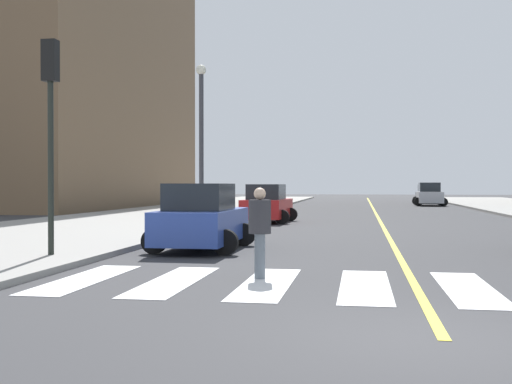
{
  "coord_description": "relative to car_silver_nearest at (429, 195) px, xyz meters",
  "views": [
    {
      "loc": [
        -0.99,
        -7.8,
        1.85
      ],
      "look_at": [
        -5.85,
        22.11,
        1.49
      ],
      "focal_mm": 45.01,
      "sensor_mm": 36.0,
      "label": 1
    }
  ],
  "objects": [
    {
      "name": "car_blue_second",
      "position": [
        -10.35,
        -39.51,
        -0.06
      ],
      "size": [
        2.64,
        4.21,
        1.88
      ],
      "rotation": [
        0.0,
        0.0,
        -0.01
      ],
      "color": "#2D479E",
      "rests_on": "ground"
    },
    {
      "name": "ground_plane",
      "position": [
        -4.94,
        -49.28,
        -0.94
      ],
      "size": [
        220.0,
        220.0,
        0.0
      ],
      "primitive_type": "plane",
      "color": "#333335"
    },
    {
      "name": "low_rise_brick_west",
      "position": [
        -31.63,
        -5.42,
        12.26
      ],
      "size": [
        16.0,
        32.0,
        26.38
      ],
      "primitive_type": "cube",
      "color": "brown",
      "rests_on": "ground"
    },
    {
      "name": "car_silver_nearest",
      "position": [
        0.0,
        0.0,
        0.0
      ],
      "size": [
        2.87,
        4.53,
        2.0
      ],
      "rotation": [
        0.0,
        0.0,
        3.11
      ],
      "color": "#B7B7BC",
      "rests_on": "ground"
    },
    {
      "name": "pedestrian_crossing",
      "position": [
        -7.88,
        -44.64,
        0.05
      ],
      "size": [
        0.44,
        0.44,
        1.79
      ],
      "rotation": [
        0.0,
        0.0,
        1.77
      ],
      "color": "slate",
      "rests_on": "ground"
    },
    {
      "name": "car_red_third",
      "position": [
        -10.39,
        -26.33,
        -0.07
      ],
      "size": [
        2.72,
        4.23,
        1.85
      ],
      "rotation": [
        0.0,
        0.0,
        -0.05
      ],
      "color": "red",
      "rests_on": "ground"
    },
    {
      "name": "traffic_light_far_corner",
      "position": [
        -13.32,
        -42.58,
        2.84
      ],
      "size": [
        0.36,
        0.41,
        5.19
      ],
      "color": "black",
      "rests_on": "sidewalk_kerb_west"
    },
    {
      "name": "sidewalk_kerb_west",
      "position": [
        -17.14,
        -29.28,
        -0.86
      ],
      "size": [
        10.0,
        120.0,
        0.15
      ],
      "primitive_type": "cube",
      "color": "gray",
      "rests_on": "ground"
    },
    {
      "name": "crosswalk_paint",
      "position": [
        -4.94,
        -45.28,
        -0.93
      ],
      "size": [
        13.5,
        4.0,
        0.01
      ],
      "color": "silver",
      "rests_on": "ground"
    },
    {
      "name": "car_gray_fifth",
      "position": [
        0.45,
        6.49,
        -0.08
      ],
      "size": [
        2.57,
        4.1,
        1.83
      ],
      "rotation": [
        0.0,
        0.0,
        3.15
      ],
      "color": "slate",
      "rests_on": "ground"
    },
    {
      "name": "street_lamp",
      "position": [
        -12.79,
        -29.83,
        3.33
      ],
      "size": [
        0.44,
        0.44,
        6.92
      ],
      "color": "#38383D",
      "rests_on": "sidewalk_kerb_west"
    },
    {
      "name": "lane_divider_paint",
      "position": [
        -4.94,
        -9.28,
        -0.93
      ],
      "size": [
        0.16,
        80.0,
        0.01
      ],
      "primitive_type": "cube",
      "color": "yellow",
      "rests_on": "ground"
    }
  ]
}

